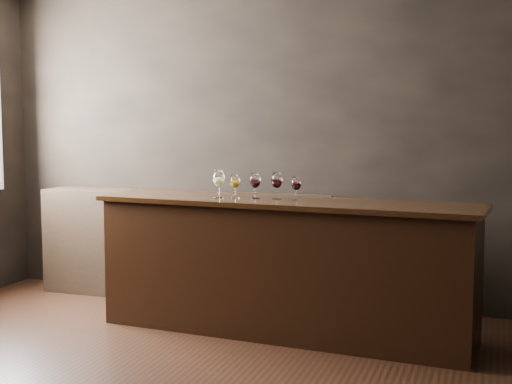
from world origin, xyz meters
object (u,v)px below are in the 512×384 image
(glass_red_b, at_px, (277,181))
(glass_red_c, at_px, (296,184))
(glass_red_a, at_px, (255,181))
(glass_white, at_px, (219,179))
(back_bar_shelf, at_px, (182,246))
(bar_counter, at_px, (284,270))
(glass_amber, at_px, (235,182))

(glass_red_b, relative_size, glass_red_c, 1.14)
(glass_red_a, height_order, glass_red_c, glass_red_a)
(glass_red_c, bearing_deg, glass_white, -176.53)
(back_bar_shelf, relative_size, glass_red_a, 13.75)
(bar_counter, height_order, glass_red_b, glass_red_b)
(back_bar_shelf, height_order, glass_red_a, glass_red_a)
(back_bar_shelf, distance_m, glass_amber, 1.27)
(glass_white, bearing_deg, glass_amber, -2.80)
(glass_white, bearing_deg, bar_counter, 2.25)
(glass_red_a, distance_m, glass_red_b, 0.17)
(back_bar_shelf, height_order, glass_white, glass_white)
(back_bar_shelf, height_order, glass_amber, glass_amber)
(glass_white, bearing_deg, glass_red_b, 6.64)
(glass_red_c, bearing_deg, back_bar_shelf, 150.50)
(glass_amber, height_order, glass_red_a, glass_red_a)
(back_bar_shelf, xyz_separation_m, glass_red_a, (0.93, -0.70, 0.66))
(glass_amber, distance_m, glass_red_c, 0.47)
(glass_red_a, bearing_deg, glass_red_c, -0.84)
(bar_counter, xyz_separation_m, glass_amber, (-0.38, -0.03, 0.65))
(bar_counter, height_order, back_bar_shelf, bar_counter)
(glass_red_a, bearing_deg, bar_counter, -5.05)
(glass_red_a, xyz_separation_m, glass_red_b, (0.17, 0.01, 0.00))
(back_bar_shelf, relative_size, glass_red_b, 13.44)
(glass_amber, relative_size, glass_red_b, 0.93)
(glass_red_a, xyz_separation_m, glass_red_c, (0.32, -0.00, -0.01))
(bar_counter, distance_m, back_bar_shelf, 1.38)
(glass_red_b, height_order, glass_red_c, glass_red_b)
(glass_white, bearing_deg, glass_red_a, 8.40)
(back_bar_shelf, distance_m, glass_red_a, 1.34)
(bar_counter, relative_size, back_bar_shelf, 1.05)
(bar_counter, height_order, glass_red_c, glass_red_c)
(glass_amber, xyz_separation_m, glass_red_a, (0.15, 0.05, 0.01))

